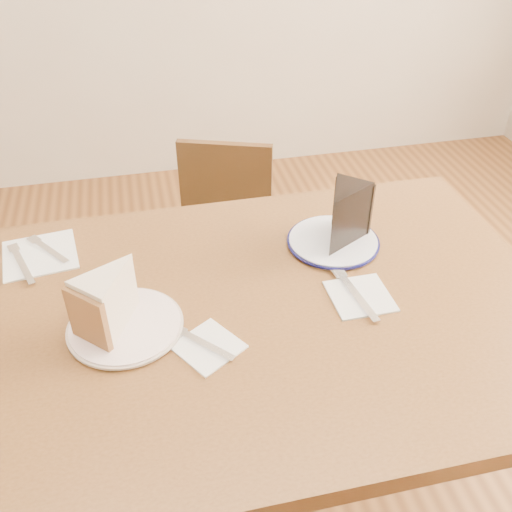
% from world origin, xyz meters
% --- Properties ---
extents(ground, '(4.00, 4.00, 0.00)m').
position_xyz_m(ground, '(0.00, 0.00, 0.00)').
color(ground, '#522F16').
rests_on(ground, ground).
extents(table, '(1.20, 0.80, 0.75)m').
position_xyz_m(table, '(0.00, 0.00, 0.65)').
color(table, '#4A2C14').
rests_on(table, ground).
extents(chair_far, '(0.45, 0.45, 0.72)m').
position_xyz_m(chair_far, '(0.04, 0.69, 0.40)').
color(chair_far, '#372210').
rests_on(chair_far, ground).
extents(plate_cream, '(0.20, 0.20, 0.01)m').
position_xyz_m(plate_cream, '(-0.25, -0.00, 0.76)').
color(plate_cream, white).
rests_on(plate_cream, table).
extents(plate_navy, '(0.20, 0.20, 0.01)m').
position_xyz_m(plate_navy, '(0.22, 0.17, 0.76)').
color(plate_navy, white).
rests_on(plate_navy, table).
extents(carrot_cake, '(0.15, 0.15, 0.10)m').
position_xyz_m(carrot_cake, '(-0.26, 0.01, 0.81)').
color(carrot_cake, beige).
rests_on(carrot_cake, plate_cream).
extents(chocolate_cake, '(0.14, 0.15, 0.12)m').
position_xyz_m(chocolate_cake, '(0.23, 0.16, 0.82)').
color(chocolate_cake, black).
rests_on(chocolate_cake, plate_navy).
extents(napkin_cream, '(0.14, 0.14, 0.00)m').
position_xyz_m(napkin_cream, '(-0.10, -0.09, 0.75)').
color(napkin_cream, white).
rests_on(napkin_cream, table).
extents(napkin_navy, '(0.12, 0.12, 0.00)m').
position_xyz_m(napkin_navy, '(0.21, -0.02, 0.75)').
color(napkin_navy, white).
rests_on(napkin_navy, table).
extents(napkin_spare, '(0.17, 0.17, 0.00)m').
position_xyz_m(napkin_spare, '(-0.42, 0.27, 0.75)').
color(napkin_spare, white).
rests_on(napkin_spare, table).
extents(fork_cream, '(0.11, 0.11, 0.00)m').
position_xyz_m(fork_cream, '(-0.11, -0.08, 0.76)').
color(fork_cream, silver).
rests_on(fork_cream, napkin_cream).
extents(knife_navy, '(0.04, 0.17, 0.00)m').
position_xyz_m(knife_navy, '(0.20, -0.01, 0.76)').
color(knife_navy, silver).
rests_on(knife_navy, napkin_navy).
extents(fork_spare, '(0.09, 0.12, 0.00)m').
position_xyz_m(fork_spare, '(-0.40, 0.28, 0.76)').
color(fork_spare, white).
rests_on(fork_spare, napkin_spare).
extents(knife_spare, '(0.07, 0.15, 0.00)m').
position_xyz_m(knife_spare, '(-0.45, 0.24, 0.76)').
color(knife_spare, silver).
rests_on(knife_spare, napkin_spare).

